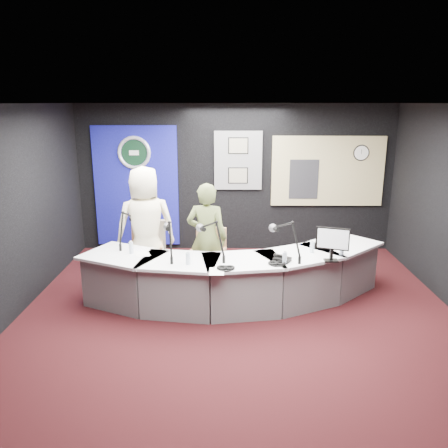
{
  "coord_description": "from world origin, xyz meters",
  "views": [
    {
      "loc": [
        -0.15,
        -5.51,
        2.82
      ],
      "look_at": [
        -0.2,
        0.8,
        1.1
      ],
      "focal_mm": 36.0,
      "sensor_mm": 36.0,
      "label": 1
    }
  ],
  "objects_px": {
    "armchair_left": "(147,254)",
    "armchair_right": "(207,257)",
    "broadcast_desk": "(234,277)",
    "person_woman": "(207,238)",
    "person_man": "(146,226)"
  },
  "relations": [
    {
      "from": "armchair_left",
      "to": "armchair_right",
      "type": "bearing_deg",
      "value": -24.64
    },
    {
      "from": "broadcast_desk",
      "to": "person_woman",
      "type": "height_order",
      "value": "person_woman"
    },
    {
      "from": "broadcast_desk",
      "to": "person_man",
      "type": "distance_m",
      "value": 1.64
    },
    {
      "from": "armchair_left",
      "to": "person_woman",
      "type": "xyz_separation_m",
      "value": [
        0.97,
        -0.29,
        0.36
      ]
    },
    {
      "from": "broadcast_desk",
      "to": "armchair_left",
      "type": "xyz_separation_m",
      "value": [
        -1.38,
        0.68,
        0.11
      ]
    },
    {
      "from": "broadcast_desk",
      "to": "person_man",
      "type": "relative_size",
      "value": 2.39
    },
    {
      "from": "armchair_left",
      "to": "broadcast_desk",
      "type": "bearing_deg",
      "value": -34.62
    },
    {
      "from": "armchair_right",
      "to": "person_woman",
      "type": "height_order",
      "value": "person_woman"
    },
    {
      "from": "armchair_right",
      "to": "person_man",
      "type": "bearing_deg",
      "value": 179.04
    },
    {
      "from": "armchair_right",
      "to": "person_woman",
      "type": "xyz_separation_m",
      "value": [
        0.0,
        0.0,
        0.31
      ]
    },
    {
      "from": "armchair_left",
      "to": "person_woman",
      "type": "relative_size",
      "value": 0.58
    },
    {
      "from": "armchair_right",
      "to": "person_man",
      "type": "distance_m",
      "value": 1.09
    },
    {
      "from": "armchair_right",
      "to": "person_man",
      "type": "xyz_separation_m",
      "value": [
        -0.97,
        0.29,
        0.41
      ]
    },
    {
      "from": "armchair_left",
      "to": "person_man",
      "type": "xyz_separation_m",
      "value": [
        0.0,
        0.0,
        0.46
      ]
    },
    {
      "from": "person_woman",
      "to": "broadcast_desk",
      "type": "bearing_deg",
      "value": 145.58
    }
  ]
}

